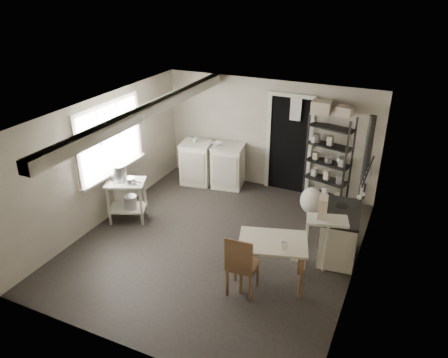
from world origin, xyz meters
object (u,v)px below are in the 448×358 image
at_px(shelf_rack, 329,158).
at_px(work_table, 272,262).
at_px(chair, 243,263).
at_px(base_cabinets, 212,164).
at_px(stockpot, 119,173).
at_px(flour_sack, 312,202).
at_px(prep_table, 127,200).
at_px(stove, 340,231).

distance_m(shelf_rack, work_table, 2.94).
bearing_deg(chair, base_cabinets, 120.32).
distance_m(stockpot, flour_sack, 3.63).
relative_size(prep_table, stockpot, 2.56).
bearing_deg(stove, flour_sack, 116.48).
relative_size(prep_table, work_table, 0.81).
xyz_separation_m(base_cabinets, work_table, (2.27, -2.66, -0.08)).
relative_size(shelf_rack, stove, 1.77).
relative_size(stockpot, shelf_rack, 0.17).
distance_m(base_cabinets, shelf_rack, 2.46).
xyz_separation_m(shelf_rack, flour_sack, (-0.12, -0.60, -0.71)).
bearing_deg(chair, work_table, 44.33).
bearing_deg(work_table, stove, 57.04).
bearing_deg(prep_table, flour_sack, 28.58).
relative_size(stove, work_table, 1.05).
bearing_deg(stove, work_table, -129.19).
distance_m(stockpot, work_table, 3.25).
xyz_separation_m(prep_table, stove, (3.77, 0.51, 0.04)).
height_order(shelf_rack, work_table, shelf_rack).
distance_m(stockpot, stove, 3.95).
bearing_deg(base_cabinets, shelf_rack, -4.40).
xyz_separation_m(stockpot, flour_sack, (3.15, 1.66, -0.70)).
relative_size(base_cabinets, shelf_rack, 0.77).
bearing_deg(base_cabinets, stockpot, -122.98).
height_order(base_cabinets, flour_sack, base_cabinets).
relative_size(prep_table, shelf_rack, 0.43).
bearing_deg(prep_table, stockpot, -177.41).
relative_size(stockpot, work_table, 0.32).
distance_m(prep_table, work_table, 3.09).
distance_m(base_cabinets, stove, 3.37).
relative_size(chair, flour_sack, 1.83).
distance_m(shelf_rack, stove, 1.91).
height_order(prep_table, work_table, prep_table).
xyz_separation_m(stockpot, base_cabinets, (0.87, 2.03, -0.48)).
relative_size(shelf_rack, flour_sack, 3.39).
xyz_separation_m(shelf_rack, chair, (-0.45, -3.23, -0.46)).
xyz_separation_m(stockpot, chair, (2.82, -0.97, -0.45)).
height_order(stove, chair, chair).
relative_size(prep_table, flour_sack, 1.47).
bearing_deg(shelf_rack, flour_sack, -86.87).
distance_m(prep_table, shelf_rack, 3.91).
xyz_separation_m(base_cabinets, chair, (1.95, -3.00, 0.02)).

